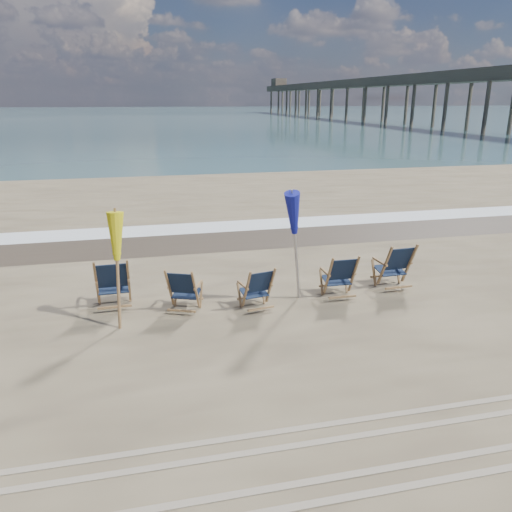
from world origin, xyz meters
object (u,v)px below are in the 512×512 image
Objects in this scene: umbrella_yellow at (115,243)px; beach_chair_3 at (354,276)px; beach_chair_4 at (409,265)px; beach_chair_0 at (129,283)px; fishing_pier at (380,94)px; umbrella_blue at (297,213)px; beach_chair_1 at (196,291)px; beach_chair_2 at (271,287)px.

beach_chair_3 is at bearing 3.51° from umbrella_yellow.
beach_chair_4 is 0.51× the size of umbrella_yellow.
beach_chair_0 reaches higher than beach_chair_3.
fishing_pier is at bearing -118.82° from beach_chair_4.
beach_chair_0 is 0.52× the size of umbrella_yellow.
umbrella_blue is (-1.27, -0.01, 1.39)m from beach_chair_3.
beach_chair_0 is at bearing 79.34° from umbrella_yellow.
fishing_pier is (37.32, 72.33, 2.77)m from umbrella_blue.
beach_chair_4 reaches higher than beach_chair_1.
beach_chair_4 reaches higher than beach_chair_3.
fishing_pier is (39.32, 72.38, 4.18)m from beach_chair_1.
umbrella_blue reaches higher than beach_chair_1.
beach_chair_2 is at bearing -160.93° from beach_chair_1.
umbrella_yellow is (-0.15, -0.80, 1.03)m from beach_chair_0.
beach_chair_4 reaches higher than beach_chair_2.
umbrella_blue is at bearing 2.35° from beach_chair_4.
umbrella_blue is (-2.66, -0.26, 1.35)m from beach_chair_4.
umbrella_yellow is (-2.85, -0.14, 1.11)m from beach_chair_2.
umbrella_blue is at bearing -156.12° from beach_chair_1.
beach_chair_1 is at bearing -118.51° from fishing_pier.
beach_chair_2 is (1.46, -0.09, -0.01)m from beach_chair_1.
beach_chair_4 is at bearing 5.49° from umbrella_blue.
beach_chair_1 is at bearing 153.43° from beach_chair_0.
beach_chair_3 is (1.81, 0.15, 0.04)m from beach_chair_2.
beach_chair_2 is at bearing 4.97° from beach_chair_3.
umbrella_blue is at bearing 4.61° from umbrella_yellow.
beach_chair_1 is at bearing 1.38° from beach_chair_3.
beach_chair_0 is 82.57m from fishing_pier.
beach_chair_4 is at bearing 175.51° from beach_chair_2.
beach_chair_0 is 1.18× the size of beach_chair_2.
fishing_pier reaches higher than beach_chair_2.
beach_chair_1 is 1.02× the size of beach_chair_2.
umbrella_yellow is (-1.39, -0.22, 1.11)m from beach_chair_1.
umbrella_blue reaches higher than umbrella_yellow.
umbrella_blue reaches higher than beach_chair_4.
beach_chair_1 is 1.46m from beach_chair_2.
umbrella_yellow is 3.41m from umbrella_blue.
beach_chair_0 is 2.78m from beach_chair_2.
umbrella_blue reaches higher than beach_chair_2.
beach_chair_4 is at bearing 5.00° from umbrella_yellow.
beach_chair_0 is at bearing -25.21° from beach_chair_2.
umbrella_blue is (3.24, -0.52, 1.34)m from beach_chair_0.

